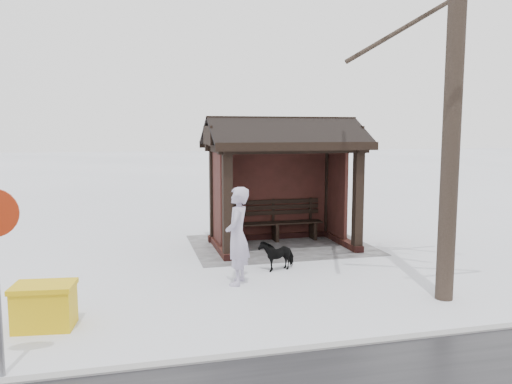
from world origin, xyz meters
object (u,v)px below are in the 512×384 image
Objects in this scene: bus_shelter at (281,156)px; pedestrian at (237,236)px; dog at (277,255)px; grit_bin at (44,306)px.

pedestrian is (1.64, 2.74, -1.28)m from bus_shelter.
bus_shelter is at bearing 172.32° from pedestrian.
dog is (0.68, 2.00, -1.86)m from bus_shelter.
bus_shelter is 2.04× the size of pedestrian.
bus_shelter reaches higher than dog.
grit_bin is (4.00, 2.10, 0.02)m from dog.
grit_bin is at bearing -42.75° from pedestrian.
grit_bin is (4.68, 4.09, -1.84)m from bus_shelter.
grit_bin is at bearing 41.17° from bus_shelter.
bus_shelter is 2.82m from dog.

